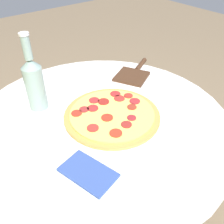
{
  "coord_description": "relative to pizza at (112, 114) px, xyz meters",
  "views": [
    {
      "loc": [
        -0.58,
        0.41,
        1.31
      ],
      "look_at": [
        -0.02,
        -0.04,
        0.76
      ],
      "focal_mm": 40.0,
      "sensor_mm": 36.0,
      "label": 1
    }
  ],
  "objects": [
    {
      "name": "napkin",
      "position": [
        -0.16,
        0.22,
        -0.0
      ],
      "size": [
        0.18,
        0.13,
        0.01
      ],
      "color": "#334C99",
      "rests_on": "table"
    },
    {
      "name": "beer_bottle",
      "position": [
        0.22,
        0.18,
        0.1
      ],
      "size": [
        0.07,
        0.07,
        0.29
      ],
      "color": "gray",
      "rests_on": "table"
    },
    {
      "name": "pizza",
      "position": [
        0.0,
        0.0,
        0.0
      ],
      "size": [
        0.35,
        0.35,
        0.02
      ],
      "color": "#C68E47",
      "rests_on": "table"
    },
    {
      "name": "ground_plane",
      "position": [
        0.02,
        0.04,
        -0.75
      ],
      "size": [
        8.0,
        8.0,
        0.0
      ],
      "primitive_type": "plane",
      "color": "#7A664C"
    },
    {
      "name": "table",
      "position": [
        0.02,
        0.04,
        -0.21
      ],
      "size": [
        0.95,
        0.95,
        0.74
      ],
      "color": "white",
      "rests_on": "ground_plane"
    },
    {
      "name": "pizza_paddle",
      "position": [
        0.18,
        -0.27,
        -0.0
      ],
      "size": [
        0.19,
        0.27,
        0.02
      ],
      "rotation": [
        0.0,
        0.0,
        -1.1
      ],
      "color": "#422819",
      "rests_on": "table"
    }
  ]
}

